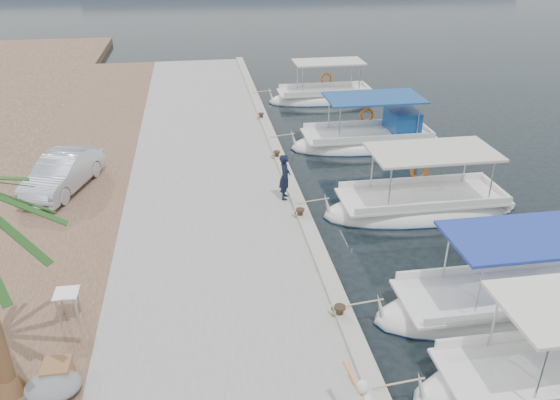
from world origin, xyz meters
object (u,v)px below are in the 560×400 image
object	(u,v)px
fishing_caique_b	(518,305)
parked_car	(62,173)
fishing_caique_c	(421,208)
fishing_caique_e	(325,99)
fisherman	(285,177)
fishing_caique_d	(369,141)

from	to	relation	value
fishing_caique_b	parked_car	xyz separation A→B (m)	(-12.63, 8.19, 1.02)
fishing_caique_c	fishing_caique_e	bearing A→B (deg)	91.24
fishing_caique_e	fisherman	distance (m)	13.50
fishing_caique_c	fishing_caique_d	xyz separation A→B (m)	(0.12, 6.38, 0.07)
fishing_caique_c	parked_car	world-z (taller)	fishing_caique_c
fisherman	fishing_caique_b	bearing A→B (deg)	-127.89
parked_car	fishing_caique_d	bearing A→B (deg)	34.73
fishing_caique_c	fisherman	size ratio (longest dim) A/B	4.37
fishing_caique_c	fishing_caique_d	world-z (taller)	same
fishing_caique_b	fisherman	bearing A→B (deg)	128.78
fishing_caique_c	fishing_caique_e	world-z (taller)	same
fishing_caique_e	fishing_caique_b	bearing A→B (deg)	-87.92
fishing_caique_d	parked_car	bearing A→B (deg)	-163.10
fishing_caique_b	fishing_caique_c	world-z (taller)	same
fishing_caique_c	fishing_caique_e	distance (m)	13.46
fishing_caique_d	fisherman	size ratio (longest dim) A/B	4.39
fishing_caique_c	fishing_caique_d	bearing A→B (deg)	88.91
fishing_caique_e	fisherman	bearing A→B (deg)	-108.95
fisherman	fishing_caique_e	bearing A→B (deg)	-5.62
fishing_caique_d	fishing_caique_e	bearing A→B (deg)	93.35
fishing_caique_e	parked_car	xyz separation A→B (m)	(-11.94, -10.82, 1.01)
fishing_caique_c	fishing_caique_e	size ratio (longest dim) A/B	1.09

